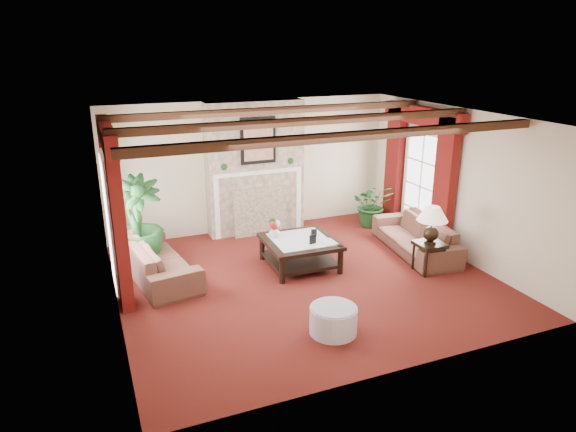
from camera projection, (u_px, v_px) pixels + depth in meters
name	position (u px, v px, depth m)	size (l,w,h in m)	color
floor	(305.00, 279.00, 8.63)	(6.00, 6.00, 0.00)	#3E0D0B
ceiling	(307.00, 117.00, 7.76)	(6.00, 6.00, 0.00)	white
back_wall	(252.00, 166.00, 10.61)	(6.00, 0.02, 2.70)	beige
left_wall	(109.00, 226.00, 7.13)	(0.02, 5.50, 2.70)	beige
right_wall	(458.00, 184.00, 9.27)	(0.02, 5.50, 2.70)	beige
ceiling_beams	(307.00, 121.00, 7.78)	(6.00, 3.00, 0.12)	#341B10
fireplace	(254.00, 100.00, 10.00)	(2.00, 0.52, 2.70)	tan
french_door_left	(101.00, 157.00, 7.76)	(0.10, 1.10, 2.16)	white
french_door_right	(426.00, 132.00, 9.88)	(0.10, 1.10, 2.16)	white
curtains_left	(105.00, 129.00, 7.67)	(0.20, 2.40, 2.55)	#520D0A
curtains_right	(423.00, 111.00, 9.71)	(0.20, 2.40, 2.55)	#520D0A
sofa_left	(157.00, 252.00, 8.61)	(0.98, 2.28, 0.86)	#3B101E
sofa_right	(416.00, 231.00, 9.63)	(0.89, 2.18, 0.83)	#3B101E
potted_palm	(138.00, 242.00, 9.01)	(0.92, 1.63, 0.91)	black
small_plant	(372.00, 209.00, 11.04)	(1.15, 1.20, 0.74)	black
coffee_table	(300.00, 253.00, 9.05)	(1.22, 1.22, 0.50)	black
side_table	(429.00, 257.00, 8.83)	(0.46, 0.46, 0.54)	black
ottoman	(333.00, 320.00, 6.98)	(0.65, 0.65, 0.38)	#ACA7BE
table_lamp	(432.00, 224.00, 8.63)	(0.52, 0.52, 0.66)	black
flower_vase	(275.00, 232.00, 9.06)	(0.26, 0.27, 0.20)	silver
book	(323.00, 235.00, 8.74)	(0.23, 0.03, 0.31)	black
photo_frame_a	(313.00, 240.00, 8.75)	(0.13, 0.02, 0.17)	black
photo_frame_b	(314.00, 233.00, 9.11)	(0.10, 0.02, 0.14)	black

